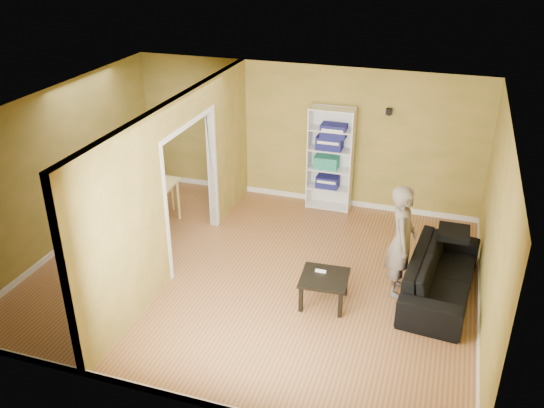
% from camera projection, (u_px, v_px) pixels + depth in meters
% --- Properties ---
extents(room_shell, '(6.50, 6.50, 6.50)m').
position_uv_depth(room_shell, '(254.00, 195.00, 8.23)').
color(room_shell, '#A86639').
rests_on(room_shell, ground).
extents(partition, '(0.22, 5.50, 2.60)m').
position_uv_depth(partition, '(179.00, 185.00, 8.56)').
color(partition, '#B79345').
rests_on(partition, ground).
extents(wall_speaker, '(0.10, 0.10, 0.10)m').
position_uv_depth(wall_speaker, '(389.00, 112.00, 9.84)').
color(wall_speaker, black).
rests_on(wall_speaker, room_shell).
extents(sofa, '(2.26, 1.13, 0.83)m').
position_uv_depth(sofa, '(442.00, 269.00, 8.13)').
color(sofa, '#28282F').
rests_on(sofa, ground).
extents(person, '(0.75, 0.61, 1.95)m').
position_uv_depth(person, '(403.00, 232.00, 7.93)').
color(person, slate).
rests_on(person, ground).
extents(bookshelf, '(0.81, 0.35, 1.92)m').
position_uv_depth(bookshelf, '(331.00, 158.00, 10.45)').
color(bookshelf, white).
rests_on(bookshelf, ground).
extents(paper_box_navy_a, '(0.41, 0.27, 0.21)m').
position_uv_depth(paper_box_navy_a, '(328.00, 182.00, 10.62)').
color(paper_box_navy_a, navy).
rests_on(paper_box_navy_a, bookshelf).
extents(paper_box_teal, '(0.44, 0.28, 0.22)m').
position_uv_depth(paper_box_teal, '(326.00, 162.00, 10.46)').
color(paper_box_teal, '#1F7B68').
rests_on(paper_box_teal, bookshelf).
extents(paper_box_navy_b, '(0.46, 0.30, 0.24)m').
position_uv_depth(paper_box_navy_b, '(330.00, 143.00, 10.28)').
color(paper_box_navy_b, navy).
rests_on(paper_box_navy_b, bookshelf).
extents(paper_box_navy_c, '(0.45, 0.29, 0.23)m').
position_uv_depth(paper_box_navy_c, '(334.00, 131.00, 10.16)').
color(paper_box_navy_c, navy).
rests_on(paper_box_navy_c, bookshelf).
extents(coffee_table, '(0.65, 0.65, 0.43)m').
position_uv_depth(coffee_table, '(324.00, 281.00, 7.94)').
color(coffee_table, black).
rests_on(coffee_table, ground).
extents(game_controller, '(0.15, 0.04, 0.03)m').
position_uv_depth(game_controller, '(321.00, 271.00, 8.01)').
color(game_controller, white).
rests_on(game_controller, coffee_table).
extents(dining_table, '(1.27, 0.85, 0.79)m').
position_uv_depth(dining_table, '(137.00, 187.00, 9.90)').
color(dining_table, '#DAC37C').
rests_on(dining_table, ground).
extents(chair_left, '(0.57, 0.57, 0.99)m').
position_uv_depth(chair_left, '(100.00, 195.00, 10.13)').
color(chair_left, tan).
rests_on(chair_left, ground).
extents(chair_near, '(0.45, 0.45, 0.89)m').
position_uv_depth(chair_near, '(126.00, 216.00, 9.51)').
color(chair_near, '#D8B37E').
rests_on(chair_near, ground).
extents(chair_far, '(0.54, 0.54, 1.00)m').
position_uv_depth(chair_far, '(159.00, 187.00, 10.43)').
color(chair_far, '#CFB878').
rests_on(chair_far, ground).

